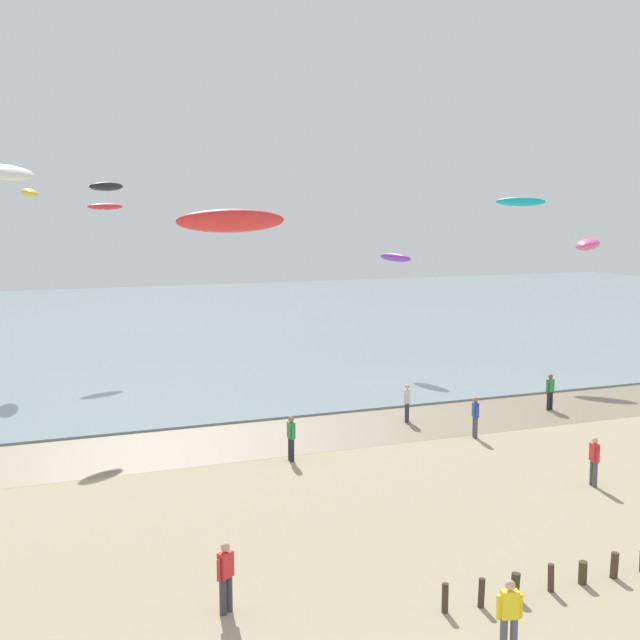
{
  "coord_description": "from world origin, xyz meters",
  "views": [
    {
      "loc": [
        -8.23,
        -11.52,
        9.3
      ],
      "look_at": [
        0.83,
        10.74,
        6.24
      ],
      "focal_mm": 47.73,
      "sensor_mm": 36.0,
      "label": 1
    }
  ],
  "objects_px": {
    "person_by_waterline": "(475,416)",
    "kite_aloft_9": "(105,207)",
    "person_mid_beach": "(407,402)",
    "kite_aloft_2": "(520,202)",
    "person_far_down_beach": "(509,616)",
    "kite_aloft_11": "(231,221)",
    "kite_aloft_3": "(106,187)",
    "kite_aloft_4": "(30,193)",
    "kite_aloft_8": "(395,258)",
    "kite_aloft_0": "(6,172)",
    "kite_aloft_6": "(588,245)",
    "person_trailing_behind": "(226,575)",
    "person_nearest_camera": "(594,460)",
    "person_right_flank": "(550,391)",
    "person_left_flank": "(291,437)"
  },
  "relations": [
    {
      "from": "person_mid_beach",
      "to": "kite_aloft_0",
      "type": "xyz_separation_m",
      "value": [
        -16.63,
        -8.2,
        9.44
      ]
    },
    {
      "from": "person_trailing_behind",
      "to": "kite_aloft_4",
      "type": "height_order",
      "value": "kite_aloft_4"
    },
    {
      "from": "person_by_waterline",
      "to": "person_left_flank",
      "type": "bearing_deg",
      "value": -178.48
    },
    {
      "from": "person_by_waterline",
      "to": "person_right_flank",
      "type": "height_order",
      "value": "same"
    },
    {
      "from": "person_mid_beach",
      "to": "person_far_down_beach",
      "type": "xyz_separation_m",
      "value": [
        -7.54,
        -18.74,
        0.0
      ]
    },
    {
      "from": "person_by_waterline",
      "to": "kite_aloft_9",
      "type": "relative_size",
      "value": 0.69
    },
    {
      "from": "kite_aloft_3",
      "to": "kite_aloft_9",
      "type": "xyz_separation_m",
      "value": [
        1.66,
        12.32,
        -0.85
      ]
    },
    {
      "from": "kite_aloft_4",
      "to": "kite_aloft_2",
      "type": "bearing_deg",
      "value": 76.45
    },
    {
      "from": "kite_aloft_6",
      "to": "kite_aloft_3",
      "type": "bearing_deg",
      "value": -94.81
    },
    {
      "from": "kite_aloft_3",
      "to": "kite_aloft_9",
      "type": "height_order",
      "value": "kite_aloft_3"
    },
    {
      "from": "kite_aloft_6",
      "to": "kite_aloft_9",
      "type": "height_order",
      "value": "kite_aloft_9"
    },
    {
      "from": "person_nearest_camera",
      "to": "person_far_down_beach",
      "type": "distance_m",
      "value": 12.5
    },
    {
      "from": "kite_aloft_0",
      "to": "kite_aloft_8",
      "type": "xyz_separation_m",
      "value": [
        22.42,
        20.75,
        -3.77
      ]
    },
    {
      "from": "person_mid_beach",
      "to": "person_by_waterline",
      "type": "bearing_deg",
      "value": -68.59
    },
    {
      "from": "kite_aloft_3",
      "to": "kite_aloft_0",
      "type": "bearing_deg",
      "value": -142.41
    },
    {
      "from": "person_left_flank",
      "to": "kite_aloft_11",
      "type": "xyz_separation_m",
      "value": [
        -3.55,
        -4.59,
        8.12
      ]
    },
    {
      "from": "kite_aloft_11",
      "to": "person_nearest_camera",
      "type": "bearing_deg",
      "value": -14.13
    },
    {
      "from": "person_mid_beach",
      "to": "person_right_flank",
      "type": "height_order",
      "value": "same"
    },
    {
      "from": "person_left_flank",
      "to": "person_nearest_camera",
      "type": "bearing_deg",
      "value": -37.95
    },
    {
      "from": "kite_aloft_4",
      "to": "kite_aloft_8",
      "type": "xyz_separation_m",
      "value": [
        20.18,
        -6.88,
        -3.8
      ]
    },
    {
      "from": "person_trailing_behind",
      "to": "kite_aloft_6",
      "type": "relative_size",
      "value": 0.67
    },
    {
      "from": "person_trailing_behind",
      "to": "kite_aloft_8",
      "type": "bearing_deg",
      "value": 56.03
    },
    {
      "from": "person_by_waterline",
      "to": "kite_aloft_0",
      "type": "distance_m",
      "value": 20.85
    },
    {
      "from": "person_mid_beach",
      "to": "person_left_flank",
      "type": "xyz_separation_m",
      "value": [
        -6.85,
        -3.66,
        0.0
      ]
    },
    {
      "from": "kite_aloft_9",
      "to": "kite_aloft_11",
      "type": "relative_size",
      "value": 0.72
    },
    {
      "from": "kite_aloft_11",
      "to": "person_by_waterline",
      "type": "bearing_deg",
      "value": 17.85
    },
    {
      "from": "person_mid_beach",
      "to": "kite_aloft_2",
      "type": "distance_m",
      "value": 19.15
    },
    {
      "from": "kite_aloft_11",
      "to": "person_left_flank",
      "type": "bearing_deg",
      "value": 47.85
    },
    {
      "from": "kite_aloft_8",
      "to": "kite_aloft_0",
      "type": "bearing_deg",
      "value": 122.84
    },
    {
      "from": "person_mid_beach",
      "to": "kite_aloft_2",
      "type": "xyz_separation_m",
      "value": [
        13.19,
        10.57,
        8.99
      ]
    },
    {
      "from": "person_trailing_behind",
      "to": "kite_aloft_3",
      "type": "bearing_deg",
      "value": 87.97
    },
    {
      "from": "person_right_flank",
      "to": "person_far_down_beach",
      "type": "xyz_separation_m",
      "value": [
        -14.87,
        -18.24,
        0.0
      ]
    },
    {
      "from": "person_far_down_beach",
      "to": "kite_aloft_2",
      "type": "bearing_deg",
      "value": 54.74
    },
    {
      "from": "kite_aloft_9",
      "to": "kite_aloft_6",
      "type": "bearing_deg",
      "value": 87.77
    },
    {
      "from": "person_by_waterline",
      "to": "kite_aloft_9",
      "type": "xyz_separation_m",
      "value": [
        -11.36,
        23.8,
        8.7
      ]
    },
    {
      "from": "kite_aloft_8",
      "to": "person_far_down_beach",
      "type": "bearing_deg",
      "value": 146.98
    },
    {
      "from": "kite_aloft_9",
      "to": "person_mid_beach",
      "type": "bearing_deg",
      "value": 90.14
    },
    {
      "from": "person_by_waterline",
      "to": "person_right_flank",
      "type": "relative_size",
      "value": 1.0
    },
    {
      "from": "person_far_down_beach",
      "to": "kite_aloft_4",
      "type": "relative_size",
      "value": 0.58
    },
    {
      "from": "person_far_down_beach",
      "to": "kite_aloft_8",
      "type": "relative_size",
      "value": 0.61
    },
    {
      "from": "person_nearest_camera",
      "to": "kite_aloft_8",
      "type": "bearing_deg",
      "value": 79.87
    },
    {
      "from": "person_by_waterline",
      "to": "kite_aloft_2",
      "type": "relative_size",
      "value": 0.56
    },
    {
      "from": "kite_aloft_8",
      "to": "kite_aloft_9",
      "type": "relative_size",
      "value": 1.13
    },
    {
      "from": "kite_aloft_11",
      "to": "kite_aloft_3",
      "type": "bearing_deg",
      "value": 90.09
    },
    {
      "from": "kite_aloft_4",
      "to": "kite_aloft_8",
      "type": "height_order",
      "value": "kite_aloft_4"
    },
    {
      "from": "kite_aloft_6",
      "to": "kite_aloft_2",
      "type": "bearing_deg",
      "value": -164.98
    },
    {
      "from": "person_by_waterline",
      "to": "kite_aloft_2",
      "type": "bearing_deg",
      "value": 49.82
    },
    {
      "from": "kite_aloft_6",
      "to": "person_by_waterline",
      "type": "bearing_deg",
      "value": -120.98
    },
    {
      "from": "kite_aloft_0",
      "to": "kite_aloft_4",
      "type": "height_order",
      "value": "kite_aloft_4"
    },
    {
      "from": "kite_aloft_11",
      "to": "person_far_down_beach",
      "type": "bearing_deg",
      "value": -79.16
    }
  ]
}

